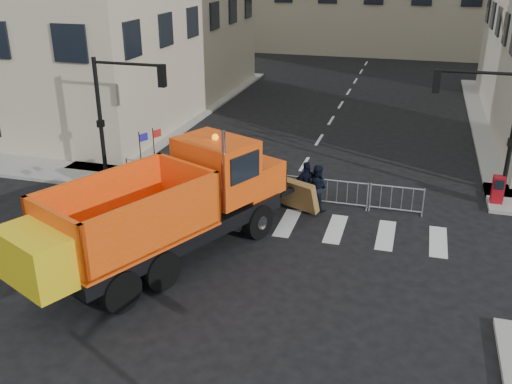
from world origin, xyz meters
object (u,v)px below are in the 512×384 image
(cop_a, at_px, (280,187))
(worker, at_px, (207,166))
(cop_c, at_px, (307,186))
(newspaper_box, at_px, (498,189))
(plow_truck, at_px, (163,207))
(cop_b, at_px, (317,188))

(cop_a, height_order, worker, worker)
(cop_c, bearing_deg, worker, -45.32)
(cop_a, relative_size, newspaper_box, 1.44)
(worker, bearing_deg, plow_truck, -87.40)
(plow_truck, bearing_deg, worker, 32.81)
(cop_b, height_order, newspaper_box, cop_b)
(cop_a, height_order, cop_c, cop_c)
(plow_truck, distance_m, worker, 6.37)
(cop_c, bearing_deg, plow_truck, 22.49)
(newspaper_box, bearing_deg, cop_b, -161.18)
(cop_b, relative_size, newspaper_box, 1.69)
(cop_b, distance_m, cop_c, 0.40)
(cop_c, xyz_separation_m, worker, (-4.45, 0.92, 0.04))
(plow_truck, relative_size, worker, 6.61)
(cop_a, distance_m, cop_c, 1.06)
(plow_truck, height_order, cop_c, plow_truck)
(plow_truck, bearing_deg, cop_a, -0.56)
(plow_truck, xyz_separation_m, cop_c, (3.57, 5.32, -0.95))
(plow_truck, relative_size, newspaper_box, 10.27)
(plow_truck, bearing_deg, cop_c, -9.08)
(cop_b, xyz_separation_m, newspaper_box, (6.81, 2.34, -0.23))
(plow_truck, xyz_separation_m, newspaper_box, (10.78, 7.66, -1.21))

